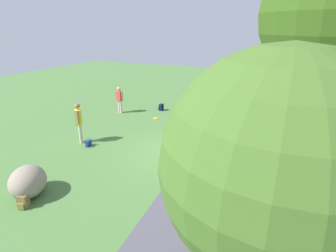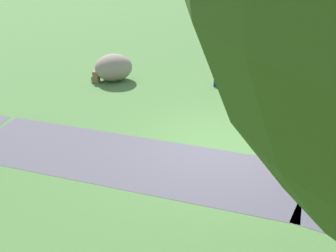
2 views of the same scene
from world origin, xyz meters
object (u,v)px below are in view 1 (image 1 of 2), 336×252
object	(u,v)px
young_tree_near_path	(276,166)
man_near_boulder	(119,98)
spare_backpack_on_lawn	(161,107)
frisbee_on_grass	(156,118)
backpack_by_boulder	(23,202)
handbag_on_grass	(88,143)
lamp_post	(228,84)
lawn_boulder	(28,181)
woman_with_handbag	(79,120)

from	to	relation	value
young_tree_near_path	man_near_boulder	xyz separation A→B (m)	(-9.75, -8.99, -2.42)
young_tree_near_path	spare_backpack_on_lawn	size ratio (longest dim) A/B	11.90
frisbee_on_grass	backpack_by_boulder	bearing A→B (deg)	0.87
man_near_boulder	handbag_on_grass	size ratio (longest dim) A/B	4.78
lamp_post	backpack_by_boulder	distance (m)	10.86
man_near_boulder	frisbee_on_grass	xyz separation A→B (m)	(0.08, 2.44, -0.90)
man_near_boulder	lamp_post	bearing A→B (deg)	102.51
lawn_boulder	backpack_by_boulder	bearing A→B (deg)	35.35
handbag_on_grass	spare_backpack_on_lawn	distance (m)	6.11
lawn_boulder	handbag_on_grass	world-z (taller)	lawn_boulder
handbag_on_grass	frisbee_on_grass	distance (m)	4.66
lawn_boulder	woman_with_handbag	world-z (taller)	woman_with_handbag
lamp_post	lawn_boulder	xyz separation A→B (m)	(9.59, -3.89, -1.56)
young_tree_near_path	spare_backpack_on_lawn	xyz separation A→B (m)	(-11.20, -6.94, -3.13)
lamp_post	frisbee_on_grass	bearing A→B (deg)	-68.61
handbag_on_grass	woman_with_handbag	bearing A→B (deg)	-109.39
woman_with_handbag	man_near_boulder	distance (m)	4.53
man_near_boulder	backpack_by_boulder	size ratio (longest dim) A/B	3.96
lawn_boulder	backpack_by_boulder	distance (m)	0.69
woman_with_handbag	spare_backpack_on_lawn	bearing A→B (deg)	168.83
spare_backpack_on_lawn	backpack_by_boulder	bearing A→B (deg)	2.90
spare_backpack_on_lawn	lawn_boulder	bearing A→B (deg)	0.88
man_near_boulder	frisbee_on_grass	bearing A→B (deg)	88.13
backpack_by_boulder	spare_backpack_on_lawn	world-z (taller)	same
lawn_boulder	lamp_post	bearing A→B (deg)	157.92
spare_backpack_on_lawn	handbag_on_grass	bearing A→B (deg)	-5.50
spare_backpack_on_lawn	lamp_post	bearing A→B (deg)	88.66
young_tree_near_path	man_near_boulder	size ratio (longest dim) A/B	3.01
lamp_post	lawn_boulder	size ratio (longest dim) A/B	1.94
woman_with_handbag	backpack_by_boulder	world-z (taller)	woman_with_handbag
lamp_post	backpack_by_boulder	bearing A→B (deg)	-19.22
lawn_boulder	spare_backpack_on_lawn	size ratio (longest dim) A/B	4.20
backpack_by_boulder	spare_backpack_on_lawn	size ratio (longest dim) A/B	1.00
frisbee_on_grass	handbag_on_grass	bearing A→B (deg)	-12.00
lawn_boulder	spare_backpack_on_lawn	world-z (taller)	lawn_boulder
lawn_boulder	backpack_by_boulder	world-z (taller)	lawn_boulder
woman_with_handbag	frisbee_on_grass	world-z (taller)	woman_with_handbag
young_tree_near_path	lawn_boulder	distance (m)	7.52
lawn_boulder	spare_backpack_on_lawn	distance (m)	9.69
man_near_boulder	backpack_by_boulder	world-z (taller)	man_near_boulder
lawn_boulder	handbag_on_grass	size ratio (longest dim) A/B	5.07
woman_with_handbag	frisbee_on_grass	xyz separation A→B (m)	(-4.36, 1.54, -1.05)
lamp_post	man_near_boulder	distance (m)	6.34
young_tree_near_path	man_near_boulder	world-z (taller)	young_tree_near_path
young_tree_near_path	woman_with_handbag	world-z (taller)	young_tree_near_path
spare_backpack_on_lawn	frisbee_on_grass	xyz separation A→B (m)	(1.53, 0.38, -0.18)
backpack_by_boulder	lamp_post	bearing A→B (deg)	160.78
backpack_by_boulder	frisbee_on_grass	bearing A→B (deg)	-179.13
handbag_on_grass	backpack_by_boulder	size ratio (longest dim) A/B	0.83
spare_backpack_on_lawn	young_tree_near_path	bearing A→B (deg)	31.79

